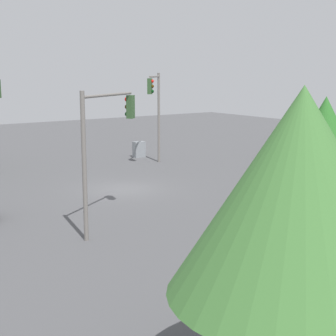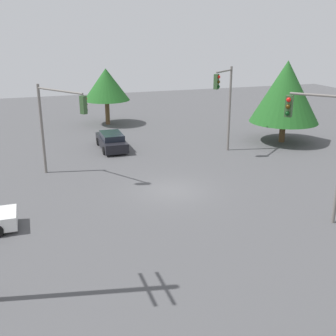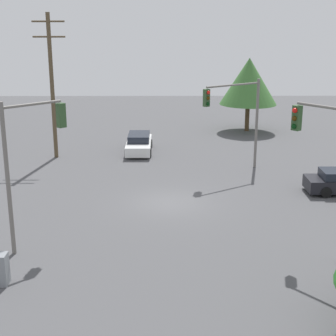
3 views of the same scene
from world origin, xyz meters
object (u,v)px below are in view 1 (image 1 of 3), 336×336
at_px(electrical_cabinet, 139,149).
at_px(traffic_signal_main, 156,103).
at_px(sedan_white, 304,216).
at_px(traffic_signal_cross, 105,133).

bearing_deg(electrical_cabinet, traffic_signal_main, -101.43).
height_order(sedan_white, electrical_cabinet, sedan_white).
xyz_separation_m(sedan_white, traffic_signal_main, (3.71, 16.60, 3.72)).
relative_size(sedan_white, traffic_signal_main, 0.73).
relative_size(sedan_white, traffic_signal_cross, 0.81).
bearing_deg(traffic_signal_cross, sedan_white, -72.01).
xyz_separation_m(sedan_white, traffic_signal_cross, (-6.49, 5.17, 3.44)).
bearing_deg(electrical_cabinet, sedan_white, -102.39).
relative_size(sedan_white, electrical_cabinet, 3.88).
height_order(traffic_signal_cross, electrical_cabinet, traffic_signal_cross).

